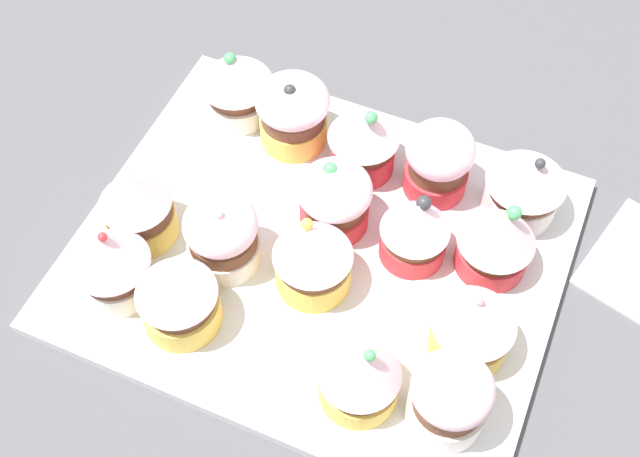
{
  "coord_description": "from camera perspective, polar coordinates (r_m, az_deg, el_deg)",
  "views": [
    {
      "loc": [
        -13.93,
        32.47,
        57.41
      ],
      "look_at": [
        0.0,
        0.0,
        4.2
      ],
      "focal_mm": 45.43,
      "sensor_mm": 36.0,
      "label": 1
    }
  ],
  "objects": [
    {
      "name": "cupcake_9",
      "position": [
        0.62,
        -0.51,
        -2.02
      ],
      "size": [
        6.24,
        6.24,
        7.44
      ],
      "color": "#EFC651",
      "rests_on": "baking_tray"
    },
    {
      "name": "cupcake_12",
      "position": [
        0.57,
        9.13,
        -11.71
      ],
      "size": [
        5.77,
        5.77,
        7.06
      ],
      "color": "white",
      "rests_on": "baking_tray"
    },
    {
      "name": "cupcake_6",
      "position": [
        0.64,
        6.72,
        -0.06
      ],
      "size": [
        5.58,
        5.58,
        6.98
      ],
      "color": "#D1333D",
      "rests_on": "baking_tray"
    },
    {
      "name": "ground_plane",
      "position": [
        0.69,
        -0.0,
        -2.63
      ],
      "size": [
        180.0,
        180.0,
        3.0
      ],
      "primitive_type": "cube",
      "color": "#4C4C51"
    },
    {
      "name": "cupcake_2",
      "position": [
        0.68,
        3.49,
        6.32
      ],
      "size": [
        6.14,
        6.14,
        7.8
      ],
      "color": "#D1333D",
      "rests_on": "baking_tray"
    },
    {
      "name": "cupcake_1",
      "position": [
        0.68,
        8.36,
        4.82
      ],
      "size": [
        5.78,
        5.78,
        7.17
      ],
      "color": "#D1333D",
      "rests_on": "baking_tray"
    },
    {
      "name": "cupcake_10",
      "position": [
        0.63,
        -6.92,
        -0.43
      ],
      "size": [
        5.85,
        5.85,
        7.16
      ],
      "color": "white",
      "rests_on": "baking_tray"
    },
    {
      "name": "cupcake_15",
      "position": [
        0.63,
        -14.57,
        -2.21
      ],
      "size": [
        6.15,
        6.15,
        7.88
      ],
      "color": "white",
      "rests_on": "baking_tray"
    },
    {
      "name": "cupcake_14",
      "position": [
        0.61,
        -10.05,
        -4.63
      ],
      "size": [
        6.21,
        6.21,
        7.36
      ],
      "color": "#EFC651",
      "rests_on": "baking_tray"
    },
    {
      "name": "cupcake_8",
      "position": [
        0.6,
        10.74,
        -6.74
      ],
      "size": [
        6.24,
        6.24,
        6.99
      ],
      "color": "#EFC651",
      "rests_on": "baking_tray"
    },
    {
      "name": "cupcake_0",
      "position": [
        0.68,
        14.28,
        3.05
      ],
      "size": [
        6.64,
        6.64,
        7.25
      ],
      "color": "white",
      "rests_on": "baking_tray"
    },
    {
      "name": "baking_tray",
      "position": [
        0.67,
        -0.0,
        -1.71
      ],
      "size": [
        38.57,
        31.85,
        1.2
      ],
      "color": "silver",
      "rests_on": "ground_plane"
    },
    {
      "name": "cupcake_4",
      "position": [
        0.73,
        -5.94,
        10.1
      ],
      "size": [
        6.62,
        6.62,
        7.19
      ],
      "color": "white",
      "rests_on": "baking_tray"
    },
    {
      "name": "cupcake_7",
      "position": [
        0.65,
        0.93,
        2.16
      ],
      "size": [
        6.1,
        6.1,
        6.69
      ],
      "color": "#D1333D",
      "rests_on": "baking_tray"
    },
    {
      "name": "cupcake_3",
      "position": [
        0.71,
        -1.93,
        8.2
      ],
      "size": [
        6.46,
        6.46,
        7.1
      ],
      "color": "#EFC651",
      "rests_on": "baking_tray"
    },
    {
      "name": "cupcake_11",
      "position": [
        0.66,
        -12.85,
        1.72
      ],
      "size": [
        5.86,
        5.86,
        7.82
      ],
      "color": "#EFC651",
      "rests_on": "baking_tray"
    },
    {
      "name": "cupcake_13",
      "position": [
        0.57,
        2.83,
        -10.06
      ],
      "size": [
        5.98,
        5.98,
        7.61
      ],
      "color": "#EFC651",
      "rests_on": "baking_tray"
    },
    {
      "name": "cupcake_5",
      "position": [
        0.64,
        12.38,
        -0.64
      ],
      "size": [
        6.17,
        6.17,
        7.65
      ],
      "color": "#D1333D",
      "rests_on": "baking_tray"
    }
  ]
}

